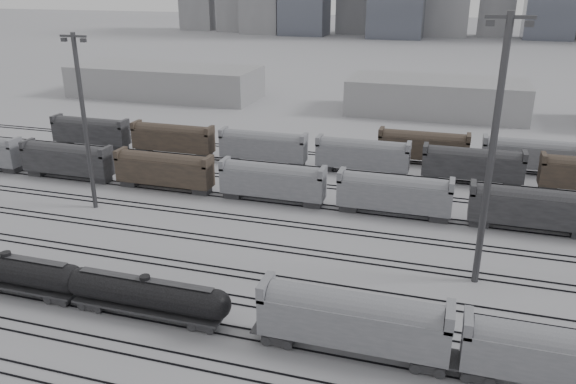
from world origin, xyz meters
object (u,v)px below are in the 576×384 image
(tank_car_b, at_px, (147,294))
(hopper_car_a, at_px, (353,318))
(hopper_car_b, at_px, (565,356))
(tank_car_a, at_px, (9,270))
(light_mast_c, at_px, (492,150))

(tank_car_b, distance_m, hopper_car_a, 19.37)
(tank_car_b, xyz_separation_m, hopper_car_a, (19.34, 0.00, 1.12))
(tank_car_b, bearing_deg, hopper_car_b, -0.00)
(tank_car_a, distance_m, tank_car_b, 15.55)
(hopper_car_b, height_order, light_mast_c, light_mast_c)
(tank_car_a, bearing_deg, hopper_car_a, 0.00)
(tank_car_b, bearing_deg, light_mast_c, 28.26)
(tank_car_a, distance_m, hopper_car_b, 51.02)
(tank_car_b, relative_size, hopper_car_a, 1.05)
(tank_car_a, height_order, hopper_car_b, hopper_car_b)
(tank_car_a, distance_m, light_mast_c, 49.18)
(tank_car_b, relative_size, hopper_car_b, 1.12)
(light_mast_c, bearing_deg, tank_car_a, -160.62)
(hopper_car_a, relative_size, hopper_car_b, 1.07)
(tank_car_a, xyz_separation_m, tank_car_b, (15.55, 0.00, -0.06))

